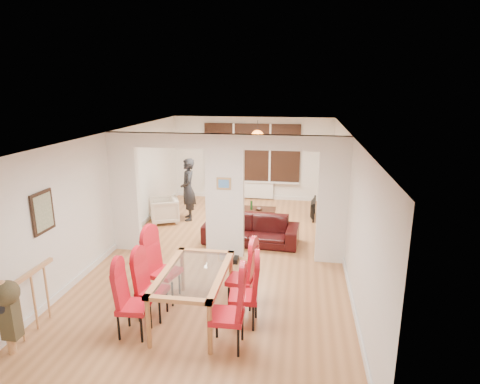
% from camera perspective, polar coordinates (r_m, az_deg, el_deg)
% --- Properties ---
extents(floor, '(5.00, 9.00, 0.01)m').
position_cam_1_polar(floor, '(8.79, -2.09, -8.83)').
color(floor, '#B17647').
rests_on(floor, ground).
extents(room_walls, '(5.00, 9.00, 2.60)m').
position_cam_1_polar(room_walls, '(8.35, -2.17, -0.64)').
color(room_walls, silver).
rests_on(room_walls, floor).
extents(divider_wall, '(5.00, 0.18, 2.60)m').
position_cam_1_polar(divider_wall, '(8.35, -2.17, -0.64)').
color(divider_wall, white).
rests_on(divider_wall, floor).
extents(bay_window_blinds, '(3.00, 0.08, 1.80)m').
position_cam_1_polar(bay_window_blinds, '(12.59, 1.69, 5.63)').
color(bay_window_blinds, black).
rests_on(bay_window_blinds, room_walls).
extents(radiator, '(1.40, 0.08, 0.50)m').
position_cam_1_polar(radiator, '(12.80, 1.62, 0.29)').
color(radiator, white).
rests_on(radiator, floor).
extents(pendant_light, '(0.36, 0.36, 0.36)m').
position_cam_1_polar(pendant_light, '(11.34, 2.50, 7.90)').
color(pendant_light, orange).
rests_on(pendant_light, room_walls).
extents(stair_newel, '(0.40, 1.20, 1.10)m').
position_cam_1_polar(stair_newel, '(6.74, -27.54, -13.25)').
color(stair_newel, tan).
rests_on(stair_newel, floor).
extents(wall_poster, '(0.04, 0.52, 0.67)m').
position_cam_1_polar(wall_poster, '(7.08, -26.25, -2.57)').
color(wall_poster, gray).
rests_on(wall_poster, room_walls).
extents(pillar_photo, '(0.30, 0.03, 0.25)m').
position_cam_1_polar(pillar_photo, '(8.18, -2.33, 1.20)').
color(pillar_photo, '#4C8CD8').
rests_on(pillar_photo, divider_wall).
extents(dining_table, '(0.97, 1.72, 0.80)m').
position_cam_1_polar(dining_table, '(6.45, -6.52, -14.31)').
color(dining_table, '#AB6F3F').
rests_on(dining_table, floor).
extents(dining_chair_la, '(0.45, 0.45, 1.06)m').
position_cam_1_polar(dining_chair_la, '(6.18, -14.93, -14.83)').
color(dining_chair_la, '#B4121F').
rests_on(dining_chair_la, floor).
extents(dining_chair_lb, '(0.46, 0.46, 1.03)m').
position_cam_1_polar(dining_chair_lb, '(6.53, -12.39, -13.05)').
color(dining_chair_lb, '#B4121F').
rests_on(dining_chair_lb, floor).
extents(dining_chair_lc, '(0.57, 0.57, 1.17)m').
position_cam_1_polar(dining_chair_lc, '(6.94, -10.76, -10.55)').
color(dining_chair_lc, '#B4121F').
rests_on(dining_chair_lc, floor).
extents(dining_chair_ra, '(0.47, 0.47, 1.14)m').
position_cam_1_polar(dining_chair_ra, '(5.71, -1.88, -16.49)').
color(dining_chair_ra, '#B4121F').
rests_on(dining_chair_ra, floor).
extents(dining_chair_rb, '(0.47, 0.47, 1.07)m').
position_cam_1_polar(dining_chair_rb, '(6.22, 0.49, -14.01)').
color(dining_chair_rb, '#B4121F').
rests_on(dining_chair_rb, floor).
extents(dining_chair_rc, '(0.49, 0.49, 1.06)m').
position_cam_1_polar(dining_chair_rc, '(6.70, 0.14, -11.77)').
color(dining_chair_rc, '#B4121F').
rests_on(dining_chair_rc, floor).
extents(sofa, '(2.22, 0.98, 0.63)m').
position_cam_1_polar(sofa, '(9.29, 1.55, -5.36)').
color(sofa, black).
rests_on(sofa, floor).
extents(armchair, '(0.93, 0.94, 0.66)m').
position_cam_1_polar(armchair, '(10.83, -10.71, -2.56)').
color(armchair, beige).
rests_on(armchair, floor).
extents(person, '(0.71, 0.58, 1.68)m').
position_cam_1_polar(person, '(10.81, -7.40, 0.36)').
color(person, black).
rests_on(person, floor).
extents(television, '(0.91, 0.17, 0.52)m').
position_cam_1_polar(television, '(11.21, 10.03, -2.30)').
color(television, black).
rests_on(television, floor).
extents(coffee_table, '(1.11, 0.62, 0.25)m').
position_cam_1_polar(coffee_table, '(11.12, 2.28, -2.96)').
color(coffee_table, '#321A11').
rests_on(coffee_table, floor).
extents(bottle, '(0.06, 0.06, 0.26)m').
position_cam_1_polar(bottle, '(10.96, 1.64, -1.85)').
color(bottle, '#143F19').
rests_on(bottle, coffee_table).
extents(bowl, '(0.20, 0.20, 0.05)m').
position_cam_1_polar(bowl, '(10.96, 2.68, -2.43)').
color(bowl, '#321A11').
rests_on(bowl, coffee_table).
extents(shoes, '(0.23, 0.25, 0.10)m').
position_cam_1_polar(shoes, '(8.41, -1.06, -9.59)').
color(shoes, black).
rests_on(shoes, floor).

